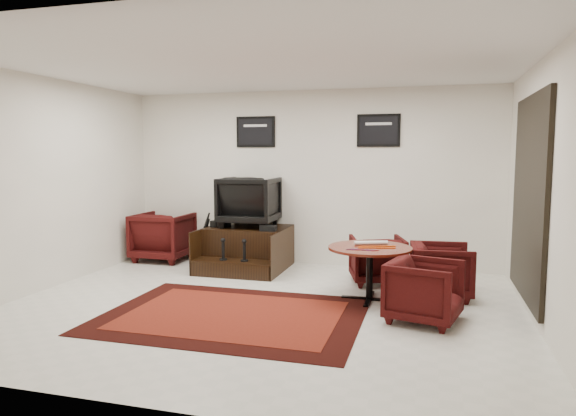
{
  "coord_description": "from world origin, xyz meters",
  "views": [
    {
      "loc": [
        1.9,
        -5.57,
        1.8
      ],
      "look_at": [
        0.09,
        0.9,
        1.08
      ],
      "focal_mm": 32.0,
      "sensor_mm": 36.0,
      "label": 1
    }
  ],
  "objects_px": {
    "meeting_table": "(370,254)",
    "table_chair_window": "(441,268)",
    "armchair_side": "(163,234)",
    "table_chair_corner": "(425,288)",
    "table_chair_back": "(377,257)",
    "shine_podium": "(247,249)",
    "shine_chair": "(249,199)"
  },
  "relations": [
    {
      "from": "meeting_table",
      "to": "table_chair_window",
      "type": "relative_size",
      "value": 1.37
    },
    {
      "from": "armchair_side",
      "to": "table_chair_window",
      "type": "distance_m",
      "value": 4.61
    },
    {
      "from": "table_chair_corner",
      "to": "table_chair_back",
      "type": "bearing_deg",
      "value": 37.51
    },
    {
      "from": "shine_podium",
      "to": "armchair_side",
      "type": "bearing_deg",
      "value": 172.87
    },
    {
      "from": "shine_chair",
      "to": "table_chair_back",
      "type": "distance_m",
      "value": 2.25
    },
    {
      "from": "shine_chair",
      "to": "table_chair_back",
      "type": "xyz_separation_m",
      "value": [
        2.07,
        -0.53,
        -0.72
      ]
    },
    {
      "from": "shine_chair",
      "to": "armchair_side",
      "type": "bearing_deg",
      "value": -3.84
    },
    {
      "from": "armchair_side",
      "to": "meeting_table",
      "type": "bearing_deg",
      "value": 157.59
    },
    {
      "from": "armchair_side",
      "to": "table_chair_back",
      "type": "relative_size",
      "value": 1.23
    },
    {
      "from": "shine_podium",
      "to": "meeting_table",
      "type": "relative_size",
      "value": 1.27
    },
    {
      "from": "shine_podium",
      "to": "shine_chair",
      "type": "relative_size",
      "value": 1.48
    },
    {
      "from": "armchair_side",
      "to": "table_chair_back",
      "type": "bearing_deg",
      "value": 170.36
    },
    {
      "from": "table_chair_window",
      "to": "shine_chair",
      "type": "bearing_deg",
      "value": 65.7
    },
    {
      "from": "shine_chair",
      "to": "table_chair_corner",
      "type": "bearing_deg",
      "value": 141.32
    },
    {
      "from": "armchair_side",
      "to": "table_chair_corner",
      "type": "height_order",
      "value": "armchair_side"
    },
    {
      "from": "shine_podium",
      "to": "table_chair_corner",
      "type": "distance_m",
      "value": 3.33
    },
    {
      "from": "shine_podium",
      "to": "table_chair_corner",
      "type": "height_order",
      "value": "table_chair_corner"
    },
    {
      "from": "table_chair_window",
      "to": "meeting_table",
      "type": "bearing_deg",
      "value": 109.07
    },
    {
      "from": "armchair_side",
      "to": "meeting_table",
      "type": "xyz_separation_m",
      "value": [
        3.63,
        -1.46,
        0.14
      ]
    },
    {
      "from": "shine_chair",
      "to": "table_chair_window",
      "type": "relative_size",
      "value": 1.17
    },
    {
      "from": "armchair_side",
      "to": "table_chair_corner",
      "type": "relative_size",
      "value": 1.22
    },
    {
      "from": "meeting_table",
      "to": "table_chair_window",
      "type": "bearing_deg",
      "value": 24.07
    },
    {
      "from": "armchair_side",
      "to": "table_chair_window",
      "type": "relative_size",
      "value": 1.2
    },
    {
      "from": "table_chair_back",
      "to": "table_chair_window",
      "type": "height_order",
      "value": "table_chair_window"
    },
    {
      "from": "shine_chair",
      "to": "table_chair_window",
      "type": "height_order",
      "value": "shine_chair"
    },
    {
      "from": "armchair_side",
      "to": "table_chair_back",
      "type": "xyz_separation_m",
      "value": [
        3.63,
        -0.59,
        -0.08
      ]
    },
    {
      "from": "shine_chair",
      "to": "shine_podium",
      "type": "bearing_deg",
      "value": 88.36
    },
    {
      "from": "table_chair_back",
      "to": "shine_podium",
      "type": "bearing_deg",
      "value": -26.59
    },
    {
      "from": "table_chair_back",
      "to": "shine_chair",
      "type": "bearing_deg",
      "value": -30.18
    },
    {
      "from": "meeting_table",
      "to": "table_chair_corner",
      "type": "height_order",
      "value": "table_chair_corner"
    },
    {
      "from": "shine_podium",
      "to": "armchair_side",
      "type": "distance_m",
      "value": 1.59
    },
    {
      "from": "meeting_table",
      "to": "table_chair_window",
      "type": "distance_m",
      "value": 0.96
    }
  ]
}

